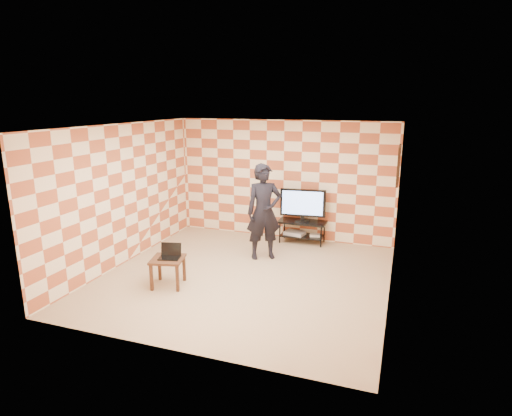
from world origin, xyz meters
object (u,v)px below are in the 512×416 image
object	(u,v)px
person	(264,212)
tv_stand	(302,227)
tv	(303,204)
side_table	(168,263)

from	to	relation	value
person	tv_stand	bearing A→B (deg)	35.04
person	tv	bearing A→B (deg)	35.00
tv_stand	side_table	size ratio (longest dim) A/B	1.64
tv_stand	tv	xyz separation A→B (m)	(-0.00, -0.00, 0.54)
tv	side_table	size ratio (longest dim) A/B	1.55
tv	side_table	world-z (taller)	tv
side_table	tv_stand	bearing A→B (deg)	61.39
tv	person	xyz separation A→B (m)	(-0.52, -1.18, 0.06)
tv_stand	tv	size ratio (longest dim) A/B	1.06
tv	person	world-z (taller)	person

